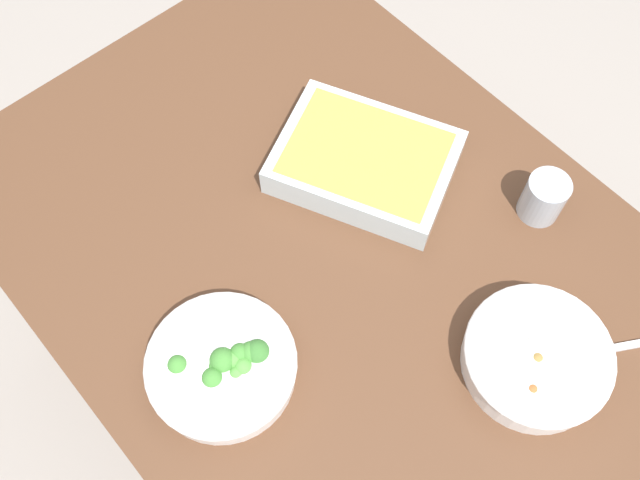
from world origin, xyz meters
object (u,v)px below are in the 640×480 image
object	(u,v)px
broccoli_bowl	(223,366)
drink_cup	(543,199)
spoon_by_stew	(506,349)
baking_dish	(365,161)
stew_bowl	(536,358)

from	to	relation	value
broccoli_bowl	drink_cup	distance (m)	0.60
drink_cup	spoon_by_stew	size ratio (longest dim) A/B	0.49
broccoli_bowl	spoon_by_stew	xyz separation A→B (m)	(0.26, 0.35, -0.03)
drink_cup	baking_dish	bearing A→B (deg)	-146.46
baking_dish	drink_cup	world-z (taller)	drink_cup
broccoli_bowl	stew_bowl	bearing A→B (deg)	49.98
stew_bowl	spoon_by_stew	xyz separation A→B (m)	(-0.04, -0.01, -0.03)
stew_bowl	baking_dish	distance (m)	0.43
baking_dish	spoon_by_stew	distance (m)	0.40
stew_bowl	baking_dish	size ratio (longest dim) A/B	0.62
stew_bowl	drink_cup	world-z (taller)	drink_cup
spoon_by_stew	baking_dish	bearing A→B (deg)	171.22
stew_bowl	broccoli_bowl	distance (m)	0.48
baking_dish	spoon_by_stew	xyz separation A→B (m)	(0.39, -0.06, -0.03)
stew_bowl	drink_cup	bearing A→B (deg)	128.64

